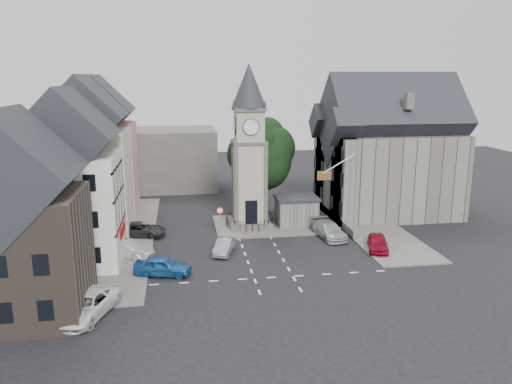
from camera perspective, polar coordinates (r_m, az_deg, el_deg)
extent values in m
plane|color=black|center=(43.76, 0.69, -6.97)|extent=(120.00, 120.00, 0.00)
cube|color=#595651|center=(49.23, -15.06, -5.04)|extent=(6.00, 30.00, 0.14)
cube|color=#595651|center=(54.14, 11.93, -3.22)|extent=(6.00, 26.00, 0.14)
cube|color=#595651|center=(51.46, 0.89, -3.78)|extent=(10.00, 8.00, 0.16)
cube|color=silver|center=(38.72, 2.03, -9.73)|extent=(20.00, 8.00, 0.01)
cube|color=#4C4944|center=(51.16, -0.77, -3.56)|extent=(4.20, 4.20, 0.70)
torus|color=black|center=(50.96, -0.77, -2.78)|extent=(4.86, 4.86, 0.06)
cube|color=gray|center=(50.09, -0.79, 1.21)|extent=(3.00, 3.00, 8.00)
cube|color=black|center=(49.35, -0.54, -2.32)|extent=(1.20, 0.25, 2.40)
cube|color=#4C4944|center=(49.42, -0.80, 5.75)|extent=(3.30, 3.30, 0.25)
cube|color=gray|center=(49.24, -0.81, 7.60)|extent=(2.70, 2.70, 3.20)
cylinder|color=white|center=(47.86, -0.57, 7.44)|extent=(1.50, 0.12, 1.50)
cube|color=#4C4944|center=(49.11, -0.81, 9.46)|extent=(3.10, 3.10, 0.30)
cone|color=black|center=(49.02, -0.82, 12.08)|extent=(3.40, 3.40, 4.20)
cube|color=#5A5853|center=(51.25, 4.63, -2.35)|extent=(4.00, 3.00, 2.80)
cube|color=black|center=(50.86, 4.66, -0.67)|extent=(4.30, 3.30, 0.25)
cylinder|color=black|center=(55.75, 0.55, -0.20)|extent=(0.70, 0.70, 4.40)
cylinder|color=black|center=(48.19, -4.14, -3.54)|extent=(0.10, 0.10, 2.50)
cone|color=#A50C0C|center=(47.75, -4.16, -2.13)|extent=(0.70, 0.06, 0.70)
cone|color=white|center=(47.73, -4.15, -2.14)|extent=(0.54, 0.04, 0.54)
cube|color=#D18F94|center=(58.10, -17.26, 2.58)|extent=(7.50, 7.00, 10.00)
cube|color=beige|center=(50.34, -18.54, 0.93)|extent=(7.50, 7.00, 10.00)
cube|color=silver|center=(42.80, -20.24, -1.96)|extent=(7.50, 7.00, 9.00)
cube|color=#473E35|center=(34.96, -25.45, -6.59)|extent=(8.00, 7.00, 8.00)
cube|color=#4C4944|center=(69.63, -12.95, 3.66)|extent=(20.00, 10.00, 8.00)
cube|color=#5A5853|center=(57.31, 14.85, 2.08)|extent=(14.00, 10.00, 9.00)
cube|color=#5A5853|center=(51.89, 10.08, 1.20)|extent=(1.60, 4.40, 9.00)
cube|color=#5A5853|center=(58.43, 7.90, 2.60)|extent=(1.60, 4.40, 9.00)
cube|color=#5A5853|center=(54.96, 8.49, -2.42)|extent=(0.40, 16.00, 0.90)
cylinder|color=white|center=(47.60, 9.48, 3.22)|extent=(3.17, 0.10, 1.89)
plane|color=#B21414|center=(47.38, 7.82, 1.88)|extent=(1.40, 0.00, 1.40)
imported|color=#1A5190|center=(39.47, -10.61, -8.33)|extent=(4.69, 2.70, 1.50)
imported|color=#9EA2A6|center=(43.85, -14.54, -6.34)|extent=(4.75, 3.28, 1.48)
imported|color=#29282A|center=(49.13, -13.12, -4.21)|extent=(5.37, 3.39, 1.38)
imported|color=#94959C|center=(43.64, -3.66, -6.19)|extent=(2.41, 4.02, 1.25)
imported|color=#B3B7BB|center=(48.11, 8.32, -4.30)|extent=(2.69, 5.34, 1.49)
imported|color=maroon|center=(45.39, 13.75, -5.67)|extent=(2.84, 4.46, 1.41)
imported|color=white|center=(34.29, -18.84, -12.21)|extent=(4.33, 6.06, 1.53)
imported|color=beige|center=(52.40, 12.04, -2.96)|extent=(0.63, 0.46, 1.58)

